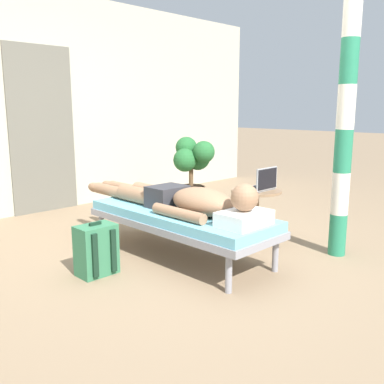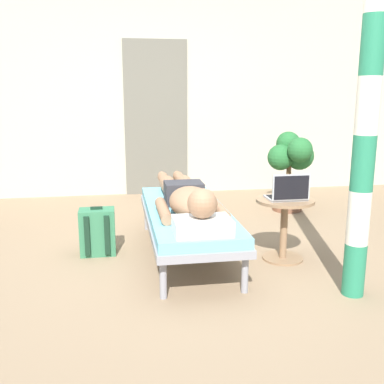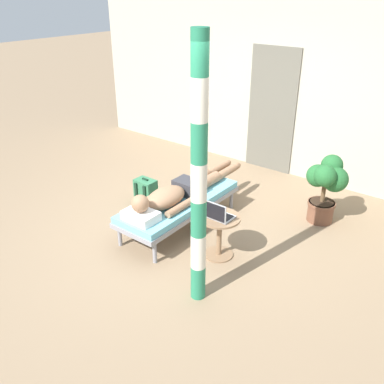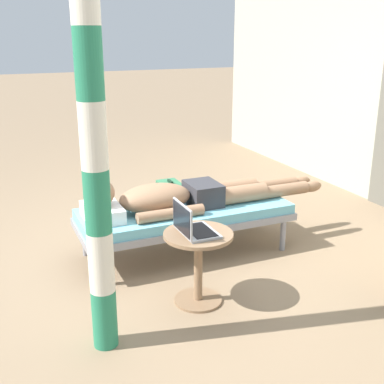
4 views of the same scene
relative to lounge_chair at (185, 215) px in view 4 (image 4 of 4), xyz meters
name	(u,v)px [view 4 (image 4 of 4)]	position (x,y,z in m)	size (l,w,h in m)	color
ground_plane	(173,259)	(0.08, -0.15, -0.35)	(40.00, 40.00, 0.00)	#8C7256
lounge_chair	(185,215)	(0.00, 0.00, 0.00)	(0.68, 1.80, 0.42)	gray
person_reclining	(182,196)	(0.00, -0.02, 0.17)	(0.53, 2.17, 0.32)	white
side_table	(198,255)	(0.78, -0.23, 0.01)	(0.48, 0.48, 0.52)	#8C6B4C
laptop	(191,226)	(0.78, -0.28, 0.24)	(0.31, 0.24, 0.23)	#A5A8AD
backpack	(171,202)	(-0.76, 0.16, -0.15)	(0.30, 0.26, 0.42)	#33724C
porch_post	(93,136)	(1.03, -0.96, 0.95)	(0.15, 0.15, 2.60)	#267F59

